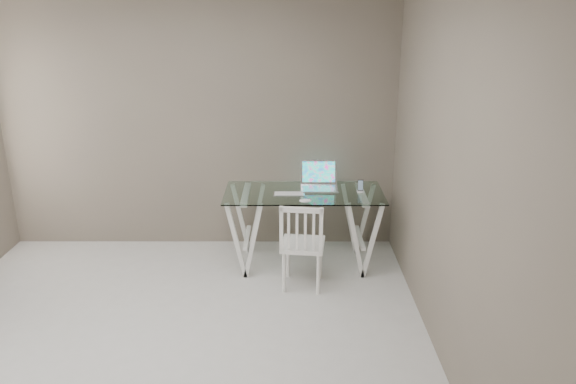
# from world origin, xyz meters

# --- Properties ---
(room) EXTENTS (4.50, 4.52, 2.71)m
(room) POSITION_xyz_m (-0.06, 0.02, 1.72)
(room) COLOR #B7B4AF
(room) RESTS_ON ground
(desk) EXTENTS (1.50, 0.70, 0.75)m
(desk) POSITION_xyz_m (1.06, 1.70, 0.38)
(desk) COLOR silver
(desk) RESTS_ON ground
(chair) EXTENTS (0.42, 0.42, 0.82)m
(chair) POSITION_xyz_m (1.03, 1.20, 0.45)
(chair) COLOR white
(chair) RESTS_ON ground
(laptop) EXTENTS (0.35, 0.32, 0.24)m
(laptop) POSITION_xyz_m (1.21, 1.86, 0.80)
(laptop) COLOR silver
(laptop) RESTS_ON desk
(keyboard) EXTENTS (0.29, 0.12, 0.01)m
(keyboard) POSITION_xyz_m (0.91, 1.65, 0.75)
(keyboard) COLOR silver
(keyboard) RESTS_ON desk
(mouse) EXTENTS (0.11, 0.06, 0.03)m
(mouse) POSITION_xyz_m (1.06, 1.41, 0.76)
(mouse) COLOR silver
(mouse) RESTS_ON desk
(phone_dock) EXTENTS (0.06, 0.06, 0.12)m
(phone_dock) POSITION_xyz_m (1.59, 1.71, 0.78)
(phone_dock) COLOR white
(phone_dock) RESTS_ON desk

